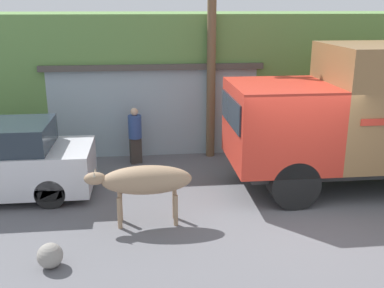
# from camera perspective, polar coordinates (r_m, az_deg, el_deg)

# --- Properties ---
(ground_plane) EXTENTS (60.00, 60.00, 0.00)m
(ground_plane) POSITION_cam_1_polar(r_m,az_deg,el_deg) (9.94, 13.32, -8.45)
(ground_plane) COLOR slate
(hillside_embankment) EXTENTS (32.00, 6.03, 4.00)m
(hillside_embankment) POSITION_cam_1_polar(r_m,az_deg,el_deg) (16.10, 5.30, 9.18)
(hillside_embankment) COLOR #608C47
(hillside_embankment) RESTS_ON ground_plane
(building_backdrop) EXTENTS (6.21, 2.70, 2.67)m
(building_backdrop) POSITION_cam_1_polar(r_m,az_deg,el_deg) (14.10, -4.98, 5.35)
(building_backdrop) COLOR #99ADB7
(building_backdrop) RESTS_ON ground_plane
(brown_cow) EXTENTS (2.11, 0.58, 1.23)m
(brown_cow) POSITION_cam_1_polar(r_m,az_deg,el_deg) (8.91, -6.03, -4.67)
(brown_cow) COLOR #9E7F60
(brown_cow) RESTS_ON ground_plane
(pedestrian_on_hill) EXTENTS (0.44, 0.44, 1.58)m
(pedestrian_on_hill) POSITION_cam_1_polar(r_m,az_deg,el_deg) (12.43, -7.24, 1.32)
(pedestrian_on_hill) COLOR #38332D
(pedestrian_on_hill) RESTS_ON ground_plane
(utility_pole) EXTENTS (0.90, 0.24, 6.24)m
(utility_pole) POSITION_cam_1_polar(r_m,az_deg,el_deg) (12.57, 2.49, 12.63)
(utility_pole) COLOR brown
(utility_pole) RESTS_ON ground_plane
(roadside_rock) EXTENTS (0.43, 0.43, 0.43)m
(roadside_rock) POSITION_cam_1_polar(r_m,az_deg,el_deg) (8.10, -17.58, -13.36)
(roadside_rock) COLOR gray
(roadside_rock) RESTS_ON ground_plane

